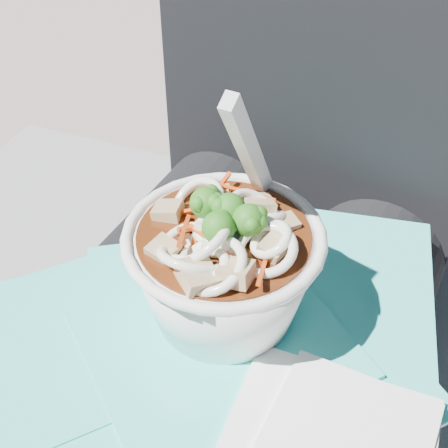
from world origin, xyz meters
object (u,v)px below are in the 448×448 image
at_px(stone_ledge, 259,417).
at_px(person_body, 247,287).
at_px(lap, 204,373).
at_px(udon_bowl, 224,262).
at_px(plastic_bag, 195,342).

xyz_separation_m(stone_ledge, person_body, (0.00, -0.06, 0.32)).
xyz_separation_m(lap, udon_bowl, (0.02, 0.01, 0.15)).
bearing_deg(person_body, udon_bowl, -78.29).
relative_size(stone_ledge, lap, 2.08).
height_order(plastic_bag, udon_bowl, udon_bowl).
bearing_deg(lap, stone_ledge, 90.00).
relative_size(stone_ledge, plastic_bag, 2.29).
xyz_separation_m(lap, person_body, (0.00, 0.09, 0.03)).
distance_m(lap, plastic_bag, 0.09).
bearing_deg(lap, plastic_bag, -72.11).
bearing_deg(stone_ledge, udon_bowl, -82.93).
bearing_deg(stone_ledge, plastic_bag, -87.05).
distance_m(lap, udon_bowl, 0.15).
height_order(stone_ledge, udon_bowl, udon_bowl).
bearing_deg(lap, person_body, 90.00).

